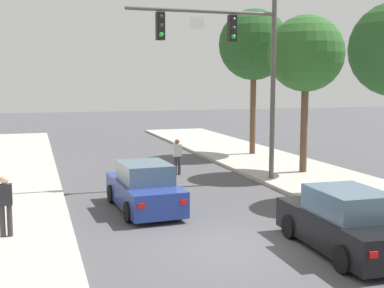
% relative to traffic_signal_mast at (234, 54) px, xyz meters
% --- Properties ---
extents(ground_plane, '(120.00, 120.00, 0.00)m').
position_rel_traffic_signal_mast_xyz_m(ground_plane, '(-2.85, -7.42, -5.33)').
color(ground_plane, '#4C4C51').
extents(traffic_signal_mast, '(6.25, 0.38, 7.50)m').
position_rel_traffic_signal_mast_xyz_m(traffic_signal_mast, '(0.00, 0.00, 0.00)').
color(traffic_signal_mast, '#514C47').
rests_on(traffic_signal_mast, sidewalk_right).
extents(car_lead_blue, '(2.00, 4.32, 1.60)m').
position_rel_traffic_signal_mast_xyz_m(car_lead_blue, '(-4.41, -3.07, -4.60)').
color(car_lead_blue, navy).
rests_on(car_lead_blue, ground).
extents(car_following_black, '(1.94, 4.29, 1.60)m').
position_rel_traffic_signal_mast_xyz_m(car_following_black, '(-0.50, -8.60, -4.60)').
color(car_following_black, black).
rests_on(car_following_black, ground).
extents(pedestrian_sidewalk_left_walker, '(0.36, 0.22, 1.64)m').
position_rel_traffic_signal_mast_xyz_m(pedestrian_sidewalk_left_walker, '(-8.59, -5.27, -4.26)').
color(pedestrian_sidewalk_left_walker, '#333338').
rests_on(pedestrian_sidewalk_left_walker, sidewalk_left).
extents(pedestrian_crossing_road, '(0.36, 0.22, 1.64)m').
position_rel_traffic_signal_mast_xyz_m(pedestrian_crossing_road, '(-1.64, 2.68, -4.41)').
color(pedestrian_crossing_road, '#333338').
rests_on(pedestrian_crossing_road, ground).
extents(fire_hydrant, '(0.48, 0.24, 0.72)m').
position_rel_traffic_signal_mast_xyz_m(fire_hydrant, '(2.02, -5.35, -4.82)').
color(fire_hydrant, '#B2B2B7').
rests_on(fire_hydrant, sidewalk_right).
extents(street_tree_second, '(3.39, 3.39, 7.00)m').
position_rel_traffic_signal_mast_xyz_m(street_tree_second, '(3.81, 0.96, 0.10)').
color(street_tree_second, brown).
rests_on(street_tree_second, sidewalk_right).
extents(street_tree_third, '(3.92, 3.92, 8.06)m').
position_rel_traffic_signal_mast_xyz_m(street_tree_third, '(4.01, 6.98, 0.90)').
color(street_tree_third, brown).
rests_on(street_tree_third, sidewalk_right).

